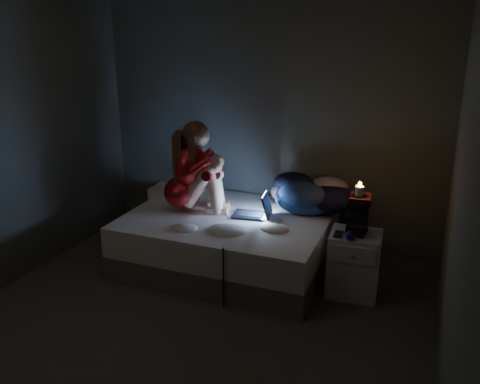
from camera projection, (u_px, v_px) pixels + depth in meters
The scene contains 13 objects.
floor at pixel (187, 329), 3.87m from camera, with size 3.60×3.80×0.02m, color #322E2C.
wall_back at pixel (268, 119), 5.14m from camera, with size 3.60×0.02×2.60m, color #484A46.
wall_right at pixel (465, 197), 2.83m from camera, with size 0.02×3.80×2.60m, color #484A46.
bed at pixel (228, 241), 4.80m from camera, with size 1.86×1.39×0.51m, color beige, non-canonical shape.
pillow at pixel (173, 193), 5.18m from camera, with size 0.42×0.30×0.12m, color white.
woman at pixel (182, 166), 4.73m from camera, with size 0.54×0.36×0.88m, color maroon, non-canonical shape.
laptop at pixel (251, 204), 4.67m from camera, with size 0.35×0.25×0.25m, color black, non-canonical shape.
clothes_pile at pixel (306, 192), 4.80m from camera, with size 0.64×0.51×0.38m, color navy, non-canonical shape.
nightstand at pixel (354, 264), 4.28m from camera, with size 0.42×0.37×0.56m, color silver.
book_stack at pixel (357, 215), 4.16m from camera, with size 0.19×0.25×0.32m, color black, non-canonical shape.
candle at pixel (359, 193), 4.10m from camera, with size 0.07×0.07×0.08m, color beige.
phone at pixel (338, 234), 4.18m from camera, with size 0.07×0.14×0.01m, color black.
blue_orb at pixel (349, 236), 4.06m from camera, with size 0.08×0.08×0.08m, color #0E1C53.
Camera 1 is at (1.60, -2.95, 2.23)m, focal length 37.54 mm.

